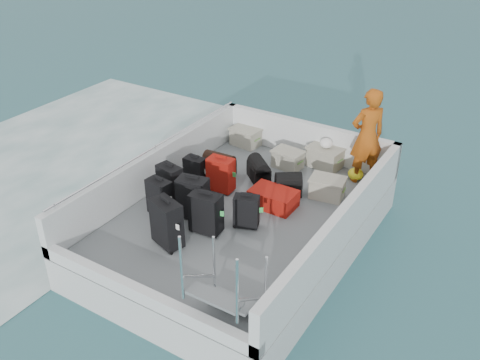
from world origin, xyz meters
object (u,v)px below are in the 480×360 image
(suitcase_1, at_px, (170,183))
(crate_2, at_px, (325,158))
(crate_0, at_px, (246,137))
(crate_3, at_px, (327,188))
(suitcase_2, at_px, (195,172))
(suitcase_5, at_px, (221,175))
(suitcase_0, at_px, (160,198))
(passenger, at_px, (367,136))
(suitcase_6, at_px, (206,213))
(suitcase_8, at_px, (273,198))
(crate_1, at_px, (288,160))
(suitcase_7, at_px, (246,212))
(suitcase_3, at_px, (167,224))
(suitcase_4, at_px, (193,198))

(suitcase_1, distance_m, crate_2, 3.02)
(crate_0, height_order, crate_3, crate_0)
(suitcase_2, relative_size, suitcase_5, 0.87)
(suitcase_0, height_order, suitcase_5, suitcase_0)
(passenger, bearing_deg, suitcase_5, -8.18)
(suitcase_6, bearing_deg, passenger, 57.41)
(suitcase_8, distance_m, crate_3, 0.97)
(crate_1, bearing_deg, crate_2, 34.67)
(crate_3, bearing_deg, suitcase_7, -115.32)
(suitcase_3, xyz_separation_m, crate_1, (0.38, 3.10, -0.21))
(suitcase_4, relative_size, crate_3, 1.28)
(crate_3, relative_size, passenger, 0.32)
(suitcase_4, height_order, suitcase_5, suitcase_4)
(suitcase_5, distance_m, suitcase_8, 1.03)
(suitcase_2, bearing_deg, suitcase_3, -68.06)
(suitcase_7, bearing_deg, suitcase_0, 177.64)
(suitcase_5, height_order, passenger, passenger)
(suitcase_0, xyz_separation_m, suitcase_1, (-0.14, 0.44, 0.01))
(suitcase_1, xyz_separation_m, suitcase_7, (1.49, 0.01, -0.05))
(suitcase_6, bearing_deg, suitcase_7, 39.28)
(suitcase_2, distance_m, suitcase_7, 1.57)
(crate_0, relative_size, crate_1, 1.07)
(suitcase_6, distance_m, suitcase_8, 1.31)
(suitcase_4, height_order, crate_0, suitcase_4)
(suitcase_7, distance_m, crate_3, 1.65)
(suitcase_7, xyz_separation_m, crate_0, (-1.53, 2.48, -0.10))
(suitcase_5, height_order, suitcase_6, suitcase_6)
(suitcase_5, relative_size, crate_0, 1.12)
(suitcase_1, xyz_separation_m, suitcase_5, (0.54, 0.71, -0.01))
(suitcase_1, relative_size, passenger, 0.37)
(suitcase_2, distance_m, crate_3, 2.31)
(suitcase_6, bearing_deg, suitcase_0, 174.84)
(suitcase_1, bearing_deg, suitcase_3, -42.10)
(crate_0, distance_m, passenger, 2.63)
(suitcase_0, relative_size, crate_3, 1.15)
(suitcase_8, bearing_deg, passenger, -29.89)
(suitcase_1, bearing_deg, suitcase_5, 64.11)
(suitcase_5, distance_m, crate_3, 1.83)
(crate_1, bearing_deg, suitcase_1, -118.42)
(crate_0, relative_size, passenger, 0.32)
(suitcase_0, xyz_separation_m, suitcase_7, (1.35, 0.44, -0.04))
(suitcase_5, xyz_separation_m, crate_2, (1.16, 1.77, -0.13))
(suitcase_2, bearing_deg, passenger, 34.41)
(suitcase_2, height_order, crate_1, suitcase_2)
(suitcase_7, distance_m, suitcase_8, 0.76)
(crate_0, distance_m, crate_2, 1.75)
(suitcase_0, height_order, passenger, passenger)
(suitcase_5, bearing_deg, suitcase_4, -87.99)
(crate_1, bearing_deg, suitcase_2, -126.47)
(suitcase_3, bearing_deg, crate_0, 120.68)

